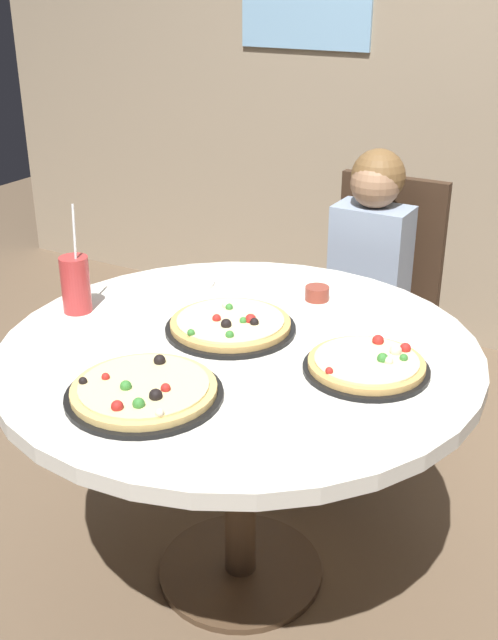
{
  "coord_description": "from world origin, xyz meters",
  "views": [
    {
      "loc": [
        0.9,
        -1.51,
        1.62
      ],
      "look_at": [
        0.0,
        0.05,
        0.8
      ],
      "focal_mm": 43.15,
      "sensor_mm": 36.0,
      "label": 1
    }
  ],
  "objects_px": {
    "dining_table": "(239,378)",
    "pizza_cheese": "(144,391)",
    "pizza_pepperoni": "(367,365)",
    "soda_cup": "(76,284)",
    "plate_small": "(185,283)",
    "chair_wooden": "(378,293)",
    "sauce_bowl": "(317,293)",
    "pizza_veggie": "(231,325)",
    "diner_child": "(359,323)"
  },
  "relations": [
    {
      "from": "sauce_bowl",
      "to": "plate_small",
      "type": "bearing_deg",
      "value": -167.19
    },
    {
      "from": "chair_wooden",
      "to": "soda_cup",
      "type": "height_order",
      "value": "soda_cup"
    },
    {
      "from": "dining_table",
      "to": "pizza_veggie",
      "type": "distance_m",
      "value": 0.14
    },
    {
      "from": "diner_child",
      "to": "pizza_cheese",
      "type": "height_order",
      "value": "diner_child"
    },
    {
      "from": "chair_wooden",
      "to": "dining_table",
      "type": "bearing_deg",
      "value": -89.99
    },
    {
      "from": "plate_small",
      "to": "pizza_veggie",
      "type": "bearing_deg",
      "value": -36.17
    },
    {
      "from": "pizza_veggie",
      "to": "sauce_bowl",
      "type": "distance_m",
      "value": 0.32
    },
    {
      "from": "chair_wooden",
      "to": "pizza_pepperoni",
      "type": "relative_size",
      "value": 3.14
    },
    {
      "from": "sauce_bowl",
      "to": "soda_cup",
      "type": "bearing_deg",
      "value": -143.1
    },
    {
      "from": "dining_table",
      "to": "sauce_bowl",
      "type": "relative_size",
      "value": 17.61
    },
    {
      "from": "soda_cup",
      "to": "pizza_veggie",
      "type": "bearing_deg",
      "value": 13.33
    },
    {
      "from": "sauce_bowl",
      "to": "plate_small",
      "type": "xyz_separation_m",
      "value": [
        -0.4,
        -0.09,
        -0.02
      ]
    },
    {
      "from": "dining_table",
      "to": "plate_small",
      "type": "xyz_separation_m",
      "value": [
        -0.36,
        0.28,
        0.1
      ]
    },
    {
      "from": "chair_wooden",
      "to": "pizza_cheese",
      "type": "distance_m",
      "value": 1.36
    },
    {
      "from": "pizza_pepperoni",
      "to": "soda_cup",
      "type": "bearing_deg",
      "value": -175.01
    },
    {
      "from": "pizza_veggie",
      "to": "pizza_pepperoni",
      "type": "bearing_deg",
      "value": -4.41
    },
    {
      "from": "diner_child",
      "to": "pizza_cheese",
      "type": "bearing_deg",
      "value": -92.39
    },
    {
      "from": "chair_wooden",
      "to": "sauce_bowl",
      "type": "xyz_separation_m",
      "value": [
        0.04,
        -0.64,
        0.24
      ]
    },
    {
      "from": "chair_wooden",
      "to": "pizza_cheese",
      "type": "relative_size",
      "value": 2.67
    },
    {
      "from": "plate_small",
      "to": "chair_wooden",
      "type": "bearing_deg",
      "value": 64.08
    },
    {
      "from": "dining_table",
      "to": "plate_small",
      "type": "distance_m",
      "value": 0.46
    },
    {
      "from": "pizza_cheese",
      "to": "soda_cup",
      "type": "distance_m",
      "value": 0.54
    },
    {
      "from": "dining_table",
      "to": "pizza_pepperoni",
      "type": "xyz_separation_m",
      "value": [
        0.34,
        0.03,
        0.11
      ]
    },
    {
      "from": "dining_table",
      "to": "plate_small",
      "type": "bearing_deg",
      "value": 142.24
    },
    {
      "from": "chair_wooden",
      "to": "pizza_veggie",
      "type": "relative_size",
      "value": 2.74
    },
    {
      "from": "soda_cup",
      "to": "pizza_pepperoni",
      "type": "bearing_deg",
      "value": 4.99
    },
    {
      "from": "soda_cup",
      "to": "plate_small",
      "type": "distance_m",
      "value": 0.36
    },
    {
      "from": "pizza_pepperoni",
      "to": "dining_table",
      "type": "bearing_deg",
      "value": -174.75
    },
    {
      "from": "dining_table",
      "to": "pizza_cheese",
      "type": "xyz_separation_m",
      "value": [
        -0.05,
        -0.33,
        0.11
      ]
    },
    {
      "from": "pizza_pepperoni",
      "to": "plate_small",
      "type": "xyz_separation_m",
      "value": [
        -0.69,
        0.25,
        -0.01
      ]
    },
    {
      "from": "dining_table",
      "to": "pizza_veggie",
      "type": "relative_size",
      "value": 3.55
    },
    {
      "from": "chair_wooden",
      "to": "diner_child",
      "type": "xyz_separation_m",
      "value": [
        0.0,
        -0.18,
        -0.05
      ]
    },
    {
      "from": "pizza_cheese",
      "to": "sauce_bowl",
      "type": "relative_size",
      "value": 5.08
    },
    {
      "from": "pizza_cheese",
      "to": "plate_small",
      "type": "bearing_deg",
      "value": 116.76
    },
    {
      "from": "pizza_cheese",
      "to": "soda_cup",
      "type": "xyz_separation_m",
      "value": [
        -0.45,
        0.29,
        0.06
      ]
    },
    {
      "from": "dining_table",
      "to": "pizza_pepperoni",
      "type": "relative_size",
      "value": 4.07
    },
    {
      "from": "pizza_veggie",
      "to": "plate_small",
      "type": "xyz_separation_m",
      "value": [
        -0.29,
        0.21,
        -0.01
      ]
    },
    {
      "from": "chair_wooden",
      "to": "pizza_veggie",
      "type": "distance_m",
      "value": 0.98
    },
    {
      "from": "dining_table",
      "to": "sauce_bowl",
      "type": "height_order",
      "value": "sauce_bowl"
    },
    {
      "from": "chair_wooden",
      "to": "sauce_bowl",
      "type": "bearing_deg",
      "value": -86.02
    },
    {
      "from": "diner_child",
      "to": "pizza_veggie",
      "type": "relative_size",
      "value": 3.12
    },
    {
      "from": "soda_cup",
      "to": "sauce_bowl",
      "type": "height_order",
      "value": "soda_cup"
    },
    {
      "from": "chair_wooden",
      "to": "pizza_pepperoni",
      "type": "xyz_separation_m",
      "value": [
        0.34,
        -0.98,
        0.24
      ]
    },
    {
      "from": "pizza_pepperoni",
      "to": "soda_cup",
      "type": "xyz_separation_m",
      "value": [
        -0.84,
        -0.07,
        0.06
      ]
    },
    {
      "from": "dining_table",
      "to": "pizza_veggie",
      "type": "bearing_deg",
      "value": 135.67
    },
    {
      "from": "diner_child",
      "to": "pizza_pepperoni",
      "type": "height_order",
      "value": "diner_child"
    },
    {
      "from": "pizza_cheese",
      "to": "plate_small",
      "type": "distance_m",
      "value": 0.68
    },
    {
      "from": "pizza_cheese",
      "to": "pizza_pepperoni",
      "type": "distance_m",
      "value": 0.53
    },
    {
      "from": "diner_child",
      "to": "plate_small",
      "type": "xyz_separation_m",
      "value": [
        -0.36,
        -0.55,
        0.27
      ]
    },
    {
      "from": "dining_table",
      "to": "diner_child",
      "type": "relative_size",
      "value": 1.14
    }
  ]
}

